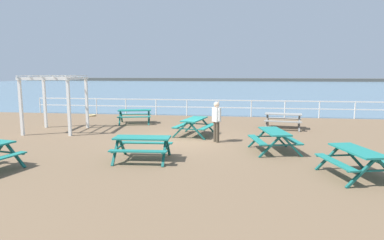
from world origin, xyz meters
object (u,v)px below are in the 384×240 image
(picnic_table_near_right, at_px, (274,136))
(lattice_pergola, at_px, (55,90))
(picnic_table_seaward, at_px, (357,156))
(picnic_table_mid_centre, at_px, (283,117))
(picnic_table_near_left, at_px, (195,123))
(picnic_table_corner, at_px, (135,113))
(visitor, at_px, (216,119))
(picnic_table_far_right, at_px, (142,143))

(picnic_table_near_right, distance_m, lattice_pergola, 10.48)
(picnic_table_near_right, bearing_deg, picnic_table_seaward, -156.37)
(picnic_table_near_right, xyz_separation_m, picnic_table_mid_centre, (0.94, 5.15, 0.00))
(picnic_table_near_left, xyz_separation_m, picnic_table_seaward, (5.19, -5.37, 0.00))
(picnic_table_near_right, bearing_deg, picnic_table_corner, 38.90)
(picnic_table_near_left, bearing_deg, visitor, -127.99)
(picnic_table_mid_centre, relative_size, visitor, 1.20)
(picnic_table_far_right, xyz_separation_m, picnic_table_seaward, (6.29, -0.89, 0.00))
(picnic_table_mid_centre, bearing_deg, lattice_pergola, -159.57)
(picnic_table_near_right, xyz_separation_m, picnic_table_far_right, (-4.35, -1.82, 0.00))
(picnic_table_seaward, distance_m, picnic_table_corner, 12.33)
(picnic_table_mid_centre, bearing_deg, picnic_table_near_left, -141.13)
(picnic_table_near_right, distance_m, picnic_table_far_right, 4.72)
(visitor, distance_m, lattice_pergola, 8.02)
(picnic_table_far_right, bearing_deg, picnic_table_seaward, -11.81)
(picnic_table_corner, distance_m, visitor, 6.54)
(picnic_table_mid_centre, relative_size, lattice_pergola, 0.72)
(picnic_table_near_right, xyz_separation_m, picnic_table_corner, (-7.05, 5.74, 0.00))
(picnic_table_near_right, distance_m, picnic_table_corner, 9.10)
(picnic_table_near_right, height_order, picnic_table_corner, same)
(picnic_table_near_left, relative_size, picnic_table_corner, 0.98)
(picnic_table_far_right, relative_size, visitor, 1.14)
(picnic_table_mid_centre, height_order, picnic_table_corner, same)
(lattice_pergola, bearing_deg, picnic_table_mid_centre, 6.81)
(picnic_table_corner, bearing_deg, visitor, -55.86)
(picnic_table_far_right, bearing_deg, lattice_pergola, 137.04)
(picnic_table_far_right, xyz_separation_m, lattice_pergola, (-5.65, 4.61, 1.41))
(picnic_table_near_right, bearing_deg, visitor, 45.49)
(picnic_table_mid_centre, xyz_separation_m, visitor, (-3.12, -3.76, 0.36))
(visitor, bearing_deg, picnic_table_near_right, -70.21)
(picnic_table_near_right, height_order, lattice_pergola, lattice_pergola)
(picnic_table_seaward, xyz_separation_m, visitor, (-4.11, 4.10, 0.36))
(picnic_table_corner, distance_m, lattice_pergola, 4.41)
(picnic_table_near_right, distance_m, visitor, 2.61)
(picnic_table_mid_centre, relative_size, picnic_table_corner, 0.95)
(picnic_table_near_left, height_order, picnic_table_mid_centre, same)
(picnic_table_near_right, relative_size, picnic_table_corner, 0.98)
(picnic_table_near_left, height_order, picnic_table_far_right, same)
(picnic_table_corner, bearing_deg, lattice_pergola, -149.10)
(picnic_table_near_right, height_order, visitor, visitor)
(picnic_table_near_right, distance_m, picnic_table_mid_centre, 5.24)
(picnic_table_near_left, distance_m, picnic_table_far_right, 4.62)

